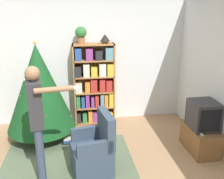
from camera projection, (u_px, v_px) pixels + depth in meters
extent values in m
cube|color=silver|center=(77.00, 61.00, 5.18)|extent=(8.00, 0.10, 2.60)
cube|color=#56664C|center=(68.00, 174.00, 3.68)|extent=(2.06, 2.16, 0.01)
cube|color=#A8703D|center=(75.00, 85.00, 5.10)|extent=(0.03, 0.30, 1.68)
cube|color=#A8703D|center=(113.00, 84.00, 5.21)|extent=(0.03, 0.30, 1.68)
cube|color=#A8703D|center=(93.00, 44.00, 4.90)|extent=(0.84, 0.30, 0.03)
cube|color=#A8703D|center=(94.00, 83.00, 5.29)|extent=(0.84, 0.01, 1.68)
cube|color=#A8703D|center=(95.00, 120.00, 5.41)|extent=(0.81, 0.30, 0.03)
cube|color=#232328|center=(79.00, 117.00, 5.30)|extent=(0.08, 0.24, 0.19)
cube|color=#2D7A42|center=(85.00, 117.00, 5.31)|extent=(0.09, 0.23, 0.19)
cube|color=orange|center=(90.00, 116.00, 5.32)|extent=(0.08, 0.24, 0.23)
cube|color=#843889|center=(95.00, 116.00, 5.36)|extent=(0.10, 0.28, 0.20)
cube|color=#284C93|center=(100.00, 115.00, 5.34)|extent=(0.08, 0.23, 0.26)
cube|color=orange|center=(105.00, 114.00, 5.37)|extent=(0.09, 0.26, 0.24)
cube|color=gold|center=(110.00, 115.00, 5.41)|extent=(0.08, 0.28, 0.19)
cube|color=#A8703D|center=(95.00, 106.00, 5.30)|extent=(0.81, 0.30, 0.03)
cube|color=#2D7A42|center=(78.00, 102.00, 5.17)|extent=(0.08, 0.21, 0.25)
cube|color=#284C93|center=(83.00, 102.00, 5.20)|extent=(0.07, 0.23, 0.23)
cube|color=#843889|center=(87.00, 100.00, 5.22)|extent=(0.07, 0.26, 0.28)
cube|color=#843889|center=(92.00, 101.00, 5.24)|extent=(0.06, 0.26, 0.22)
cube|color=#B22D28|center=(97.00, 101.00, 5.23)|extent=(0.07, 0.21, 0.25)
cube|color=#5B899E|center=(102.00, 100.00, 5.24)|extent=(0.07, 0.21, 0.27)
cube|color=orange|center=(106.00, 100.00, 5.27)|extent=(0.08, 0.24, 0.26)
cube|color=gold|center=(111.00, 99.00, 5.26)|extent=(0.08, 0.21, 0.28)
cube|color=#A8703D|center=(94.00, 91.00, 5.20)|extent=(0.81, 0.30, 0.03)
cube|color=beige|center=(79.00, 87.00, 5.11)|extent=(0.14, 0.27, 0.20)
cube|color=orange|center=(87.00, 87.00, 5.11)|extent=(0.10, 0.22, 0.21)
cube|color=#B22D28|center=(94.00, 85.00, 5.15)|extent=(0.13, 0.28, 0.26)
cube|color=#B22D28|center=(102.00, 85.00, 5.15)|extent=(0.11, 0.24, 0.25)
cube|color=#B22D28|center=(109.00, 85.00, 5.17)|extent=(0.12, 0.23, 0.23)
cube|color=#A8703D|center=(94.00, 76.00, 5.10)|extent=(0.81, 0.30, 0.03)
cube|color=#232328|center=(78.00, 71.00, 5.01)|extent=(0.14, 0.28, 0.21)
cube|color=beige|center=(86.00, 70.00, 5.02)|extent=(0.12, 0.26, 0.25)
cube|color=gold|center=(94.00, 71.00, 5.03)|extent=(0.12, 0.22, 0.19)
cube|color=beige|center=(102.00, 69.00, 5.07)|extent=(0.13, 0.27, 0.25)
cube|color=gold|center=(110.00, 69.00, 5.07)|extent=(0.12, 0.23, 0.24)
cube|color=#A8703D|center=(94.00, 60.00, 5.00)|extent=(0.81, 0.30, 0.03)
cube|color=#284C93|center=(78.00, 54.00, 4.90)|extent=(0.12, 0.27, 0.24)
cube|color=#843889|center=(89.00, 54.00, 4.91)|extent=(0.13, 0.23, 0.23)
cube|color=#232328|center=(98.00, 55.00, 4.97)|extent=(0.14, 0.28, 0.18)
cube|color=#5B899E|center=(109.00, 53.00, 4.98)|extent=(0.15, 0.25, 0.24)
cube|color=brown|center=(200.00, 139.00, 4.26)|extent=(0.42, 0.73, 0.43)
cube|color=#28282D|center=(203.00, 115.00, 4.12)|extent=(0.42, 0.46, 0.47)
cube|color=black|center=(211.00, 121.00, 3.90)|extent=(0.35, 0.01, 0.37)
cube|color=white|center=(201.00, 134.00, 3.97)|extent=(0.04, 0.12, 0.02)
cylinder|color=#4C3323|center=(43.00, 135.00, 4.74)|extent=(0.36, 0.36, 0.10)
cylinder|color=brown|center=(43.00, 130.00, 4.71)|extent=(0.08, 0.08, 0.12)
cone|color=#14471E|center=(39.00, 88.00, 4.45)|extent=(1.24, 1.24, 1.55)
sphere|color=#B74C93|center=(70.00, 116.00, 4.69)|extent=(0.07, 0.07, 0.07)
sphere|color=gold|center=(53.00, 98.00, 4.94)|extent=(0.05, 0.05, 0.05)
sphere|color=gold|center=(31.00, 77.00, 4.56)|extent=(0.05, 0.05, 0.05)
sphere|color=#335BB2|center=(36.00, 68.00, 4.20)|extent=(0.04, 0.04, 0.04)
sphere|color=red|center=(47.00, 116.00, 4.20)|extent=(0.04, 0.04, 0.04)
sphere|color=gold|center=(21.00, 96.00, 4.28)|extent=(0.04, 0.04, 0.04)
sphere|color=#B74C93|center=(28.00, 100.00, 4.82)|extent=(0.05, 0.05, 0.05)
sphere|color=silver|center=(32.00, 61.00, 4.36)|extent=(0.07, 0.07, 0.07)
sphere|color=#335BB2|center=(36.00, 105.00, 5.03)|extent=(0.06, 0.06, 0.06)
sphere|color=silver|center=(25.00, 80.00, 4.28)|extent=(0.06, 0.06, 0.06)
sphere|color=#E5CC4C|center=(35.00, 42.00, 4.21)|extent=(0.07, 0.07, 0.07)
cube|color=#334256|center=(92.00, 159.00, 3.70)|extent=(0.64, 0.64, 0.42)
cube|color=#334256|center=(106.00, 129.00, 3.63)|extent=(0.21, 0.57, 0.50)
cube|color=#334256|center=(87.00, 133.00, 3.83)|extent=(0.51, 0.16, 0.20)
cube|color=#334256|center=(95.00, 149.00, 3.39)|extent=(0.51, 0.16, 0.20)
cylinder|color=#38425B|center=(40.00, 150.00, 3.56)|extent=(0.11, 0.11, 0.84)
cylinder|color=#38425B|center=(41.00, 156.00, 3.39)|extent=(0.11, 0.11, 0.84)
cube|color=#2D2D33|center=(35.00, 104.00, 3.25)|extent=(0.22, 0.34, 0.63)
cylinder|color=#8C6647|center=(35.00, 101.00, 3.44)|extent=(0.07, 0.07, 0.50)
cylinder|color=#8C6647|center=(54.00, 90.00, 3.06)|extent=(0.49, 0.14, 0.07)
cube|color=white|center=(74.00, 88.00, 3.13)|extent=(0.11, 0.05, 0.03)
sphere|color=#8C6647|center=(32.00, 74.00, 3.12)|extent=(0.19, 0.19, 0.19)
cylinder|color=#935B38|center=(81.00, 41.00, 4.85)|extent=(0.14, 0.14, 0.12)
sphere|color=#2D7033|center=(81.00, 32.00, 4.80)|extent=(0.22, 0.22, 0.22)
cylinder|color=#473828|center=(105.00, 42.00, 4.92)|extent=(0.12, 0.12, 0.04)
cone|color=black|center=(105.00, 38.00, 4.90)|extent=(0.20, 0.20, 0.14)
cube|color=#232328|center=(68.00, 143.00, 4.53)|extent=(0.23, 0.16, 0.03)
cube|color=#5B899E|center=(69.00, 141.00, 4.52)|extent=(0.16, 0.12, 0.03)
cube|color=#284C93|center=(68.00, 140.00, 4.50)|extent=(0.19, 0.17, 0.02)
cube|color=beige|center=(68.00, 139.00, 4.50)|extent=(0.17, 0.11, 0.02)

